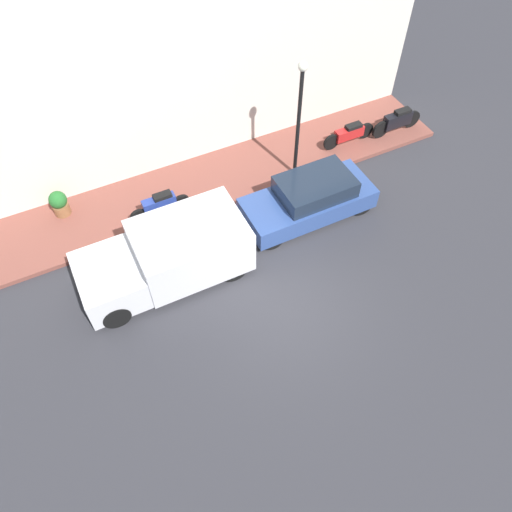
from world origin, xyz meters
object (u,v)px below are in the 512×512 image
object	(u,v)px
motorcycle_blue	(160,205)
potted_plant	(59,203)
motorcycle_red	(349,134)
motorcycle_black	(397,121)
parked_car	(310,199)
delivery_van	(167,256)
streetlamp	(299,110)

from	to	relation	value
motorcycle_blue	potted_plant	distance (m)	3.09
motorcycle_red	potted_plant	bearing A→B (deg)	83.70
motorcycle_blue	motorcycle_red	bearing A→B (deg)	-87.13
motorcycle_black	potted_plant	xyz separation A→B (m)	(1.30, 11.67, -0.04)
parked_car	motorcycle_red	xyz separation A→B (m)	(2.20, -2.88, -0.10)
motorcycle_black	motorcycle_red	size ratio (longest dim) A/B	1.00
parked_car	potted_plant	world-z (taller)	parked_car
motorcycle_black	motorcycle_red	xyz separation A→B (m)	(0.22, 1.87, -0.07)
motorcycle_blue	potted_plant	xyz separation A→B (m)	(1.44, 2.74, -0.00)
parked_car	delivery_van	xyz separation A→B (m)	(-0.33, 4.73, 0.21)
streetlamp	potted_plant	size ratio (longest dim) A/B	4.73
parked_car	motorcycle_black	distance (m)	5.14
delivery_van	streetlamp	bearing A→B (deg)	-68.70
motorcycle_red	potted_plant	size ratio (longest dim) A/B	2.33
delivery_van	motorcycle_blue	distance (m)	2.26
delivery_van	motorcycle_red	xyz separation A→B (m)	(2.53, -7.60, -0.30)
parked_car	delivery_van	bearing A→B (deg)	93.99
motorcycle_black	potted_plant	bearing A→B (deg)	83.64
potted_plant	delivery_van	bearing A→B (deg)	-148.69
motorcycle_red	parked_car	bearing A→B (deg)	127.42
delivery_van	potted_plant	world-z (taller)	delivery_van
potted_plant	motorcycle_black	bearing A→B (deg)	-96.36
motorcycle_blue	streetlamp	bearing A→B (deg)	-92.05
delivery_van	potted_plant	distance (m)	4.24
motorcycle_black	delivery_van	bearing A→B (deg)	103.72
motorcycle_red	potted_plant	xyz separation A→B (m)	(1.08, 9.80, 0.03)
parked_car	delivery_van	world-z (taller)	delivery_van
delivery_van	motorcycle_blue	size ratio (longest dim) A/B	2.43
motorcycle_red	motorcycle_black	bearing A→B (deg)	-96.68
motorcycle_red	potted_plant	world-z (taller)	potted_plant
parked_car	streetlamp	world-z (taller)	streetlamp
parked_car	potted_plant	size ratio (longest dim) A/B	4.76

